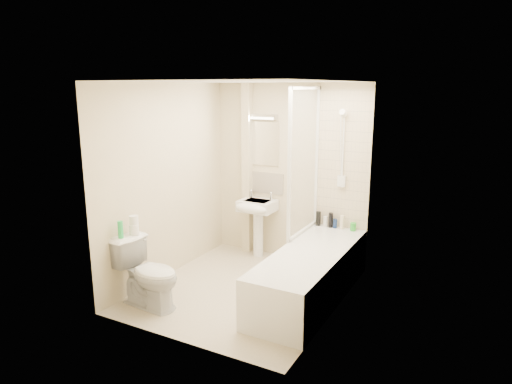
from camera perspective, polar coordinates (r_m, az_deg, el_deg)
The scene contains 25 objects.
floor at distance 5.51m, azimuth -1.47°, elevation -12.15°, with size 2.50×2.50×0.00m, color beige.
wall_back at distance 6.21m, azimuth 4.18°, elevation 2.37°, with size 2.20×0.02×2.40m, color beige.
wall_left at distance 5.73m, azimuth -11.15°, elevation 1.26°, with size 0.02×2.50×2.40m, color beige.
wall_right at distance 4.69m, azimuth 10.22°, elevation -1.33°, with size 0.02×2.50×2.40m, color beige.
ceiling at distance 4.99m, azimuth -1.64°, elevation 13.66°, with size 2.20×2.50×0.02m, color white.
tile_back at distance 5.90m, azimuth 10.84°, elevation 3.83°, with size 0.70×0.01×1.75m, color beige.
tile_right at distance 4.82m, azimuth 10.90°, elevation 1.78°, with size 0.01×2.10×1.75m, color beige.
pipe_boxing at distance 6.43m, azimuth -1.09°, elevation 2.78°, with size 0.12×0.12×2.40m, color beige.
splashback at distance 6.40m, azimuth 0.97°, elevation 1.17°, with size 0.60×0.01×0.30m, color beige.
mirror at distance 6.31m, azimuth 0.98°, elevation 6.06°, with size 0.46×0.01×0.60m, color white.
strip_light at distance 6.25m, azimuth 0.90°, elevation 9.41°, with size 0.42×0.07×0.07m, color silver.
bathtub at distance 5.26m, azimuth 6.80°, elevation -10.09°, with size 0.70×2.10×0.55m.
shower_screen at distance 5.60m, azimuth 6.07°, elevation 3.77°, with size 0.04×0.92×1.80m.
shower_fixture at distance 5.84m, azimuth 10.74°, elevation 4.94°, with size 0.10×0.16×0.99m.
pedestal_sink at distance 6.29m, azimuth 0.01°, elevation -2.57°, with size 0.48×0.46×0.93m.
bottle_black_a at distance 6.09m, azimuth 7.79°, elevation -3.31°, with size 0.06×0.06×0.19m, color black.
bottle_white_a at distance 6.06m, azimuth 8.68°, elevation -3.66°, with size 0.06×0.06×0.14m, color silver.
bottle_black_b at distance 6.03m, azimuth 9.31°, elevation -3.49°, with size 0.06×0.06×0.19m, color black.
bottle_blue at distance 6.02m, azimuth 9.86°, elevation -3.90°, with size 0.05×0.05×0.12m, color navy.
bottle_cream at distance 5.99m, azimuth 10.69°, elevation -3.74°, with size 0.05×0.05×0.18m, color #F2E4BB.
bottle_green at distance 5.96m, azimuth 12.05°, elevation -4.27°, with size 0.07×0.07×0.10m, color green.
toilet at distance 5.14m, azimuth -13.26°, elevation -9.84°, with size 0.77×0.48×0.76m, color white.
toilet_roll_lower at distance 5.21m, azimuth -15.00°, elevation -4.54°, with size 0.11×0.11×0.11m, color white.
toilet_roll_upper at distance 5.18m, azimuth -15.03°, elevation -3.41°, with size 0.10×0.10×0.10m, color white.
green_bottle at distance 5.11m, azimuth -16.58°, elevation -4.54°, with size 0.06×0.06×0.19m, color green.
Camera 1 is at (2.48, -4.33, 2.35)m, focal length 32.00 mm.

